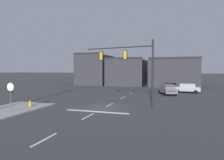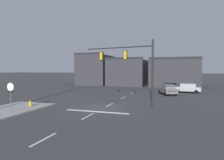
{
  "view_description": "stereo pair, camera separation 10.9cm",
  "coord_description": "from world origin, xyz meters",
  "px_view_note": "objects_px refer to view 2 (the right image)",
  "views": [
    {
      "loc": [
        7.18,
        -19.65,
        4.06
      ],
      "look_at": [
        0.23,
        2.06,
        2.85
      ],
      "focal_mm": 32.07,
      "sensor_mm": 36.0,
      "label": 1
    },
    {
      "loc": [
        7.29,
        -19.61,
        4.06
      ],
      "look_at": [
        0.23,
        2.06,
        2.85
      ],
      "focal_mm": 32.07,
      "sensor_mm": 36.0,
      "label": 2
    }
  ],
  "objects_px": {
    "signal_mast_near_side": "(132,62)",
    "car_lot_farside": "(187,88)",
    "stop_sign": "(11,90)",
    "car_lot_middle": "(168,89)",
    "car_lot_nearside": "(170,87)",
    "fire_hydrant": "(30,105)"
  },
  "relations": [
    {
      "from": "stop_sign",
      "to": "car_lot_middle",
      "type": "xyz_separation_m",
      "value": [
        13.18,
        18.61,
        -1.29
      ]
    },
    {
      "from": "signal_mast_near_side",
      "to": "car_lot_nearside",
      "type": "xyz_separation_m",
      "value": [
        3.55,
        15.81,
        -3.97
      ]
    },
    {
      "from": "car_lot_middle",
      "to": "fire_hydrant",
      "type": "relative_size",
      "value": 6.33
    },
    {
      "from": "car_lot_nearside",
      "to": "fire_hydrant",
      "type": "xyz_separation_m",
      "value": [
        -13.63,
        -19.91,
        -0.53
      ]
    },
    {
      "from": "car_lot_nearside",
      "to": "fire_hydrant",
      "type": "relative_size",
      "value": 6.28
    },
    {
      "from": "signal_mast_near_side",
      "to": "car_lot_nearside",
      "type": "distance_m",
      "value": 16.68
    },
    {
      "from": "car_lot_nearside",
      "to": "car_lot_middle",
      "type": "distance_m",
      "value": 4.09
    },
    {
      "from": "stop_sign",
      "to": "car_lot_farside",
      "type": "distance_m",
      "value": 27.56
    },
    {
      "from": "car_lot_nearside",
      "to": "car_lot_middle",
      "type": "xyz_separation_m",
      "value": [
        -0.24,
        -4.08,
        0.0
      ]
    },
    {
      "from": "stop_sign",
      "to": "car_lot_middle",
      "type": "relative_size",
      "value": 0.6
    },
    {
      "from": "car_lot_middle",
      "to": "fire_hydrant",
      "type": "height_order",
      "value": "car_lot_middle"
    },
    {
      "from": "signal_mast_near_side",
      "to": "car_lot_middle",
      "type": "xyz_separation_m",
      "value": [
        3.31,
        11.73,
        -3.97
      ]
    },
    {
      "from": "car_lot_middle",
      "to": "fire_hydrant",
      "type": "distance_m",
      "value": 20.74
    },
    {
      "from": "stop_sign",
      "to": "car_lot_nearside",
      "type": "height_order",
      "value": "stop_sign"
    },
    {
      "from": "stop_sign",
      "to": "car_lot_middle",
      "type": "distance_m",
      "value": 22.84
    },
    {
      "from": "car_lot_nearside",
      "to": "car_lot_middle",
      "type": "relative_size",
      "value": 0.99
    },
    {
      "from": "signal_mast_near_side",
      "to": "car_lot_nearside",
      "type": "height_order",
      "value": "signal_mast_near_side"
    },
    {
      "from": "car_lot_nearside",
      "to": "car_lot_farside",
      "type": "height_order",
      "value": "same"
    },
    {
      "from": "signal_mast_near_side",
      "to": "car_lot_farside",
      "type": "height_order",
      "value": "signal_mast_near_side"
    },
    {
      "from": "car_lot_nearside",
      "to": "car_lot_farside",
      "type": "distance_m",
      "value": 2.89
    },
    {
      "from": "signal_mast_near_side",
      "to": "car_lot_nearside",
      "type": "bearing_deg",
      "value": 77.36
    },
    {
      "from": "car_lot_nearside",
      "to": "car_lot_middle",
      "type": "bearing_deg",
      "value": -93.3
    }
  ]
}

